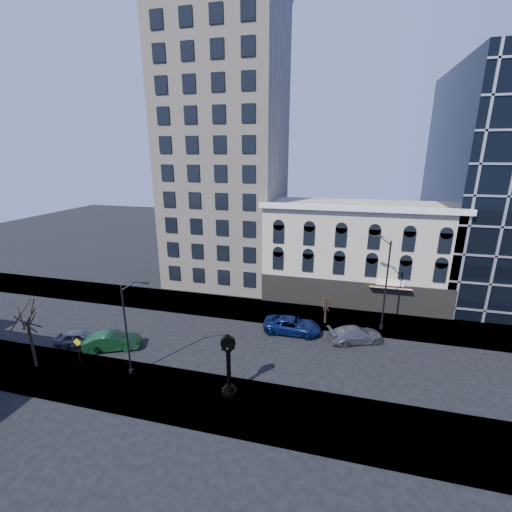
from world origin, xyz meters
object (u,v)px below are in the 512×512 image
(street_lamp_near, at_px, (131,304))
(warning_sign, at_px, (78,346))
(car_near_b, at_px, (112,341))
(car_near_a, at_px, (80,338))
(street_clock, at_px, (229,367))

(street_lamp_near, xyz_separation_m, warning_sign, (-5.95, 0.10, -4.72))
(street_lamp_near, relative_size, car_near_b, 1.64)
(car_near_a, bearing_deg, street_clock, -121.21)
(street_lamp_near, xyz_separation_m, car_near_b, (-4.56, 2.78, -5.60))
(warning_sign, relative_size, car_near_b, 0.45)
(street_clock, bearing_deg, car_near_b, 141.70)
(car_near_a, xyz_separation_m, car_near_b, (3.47, 0.13, 0.08))
(street_lamp_near, distance_m, car_near_b, 7.74)
(street_clock, xyz_separation_m, street_lamp_near, (-8.29, 0.62, 4.00))
(street_lamp_near, bearing_deg, warning_sign, 156.64)
(car_near_b, bearing_deg, warning_sign, 128.87)
(street_clock, relative_size, car_near_b, 1.01)
(street_lamp_near, distance_m, car_near_a, 10.18)
(street_lamp_near, height_order, warning_sign, street_lamp_near)
(street_clock, height_order, car_near_b, street_clock)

